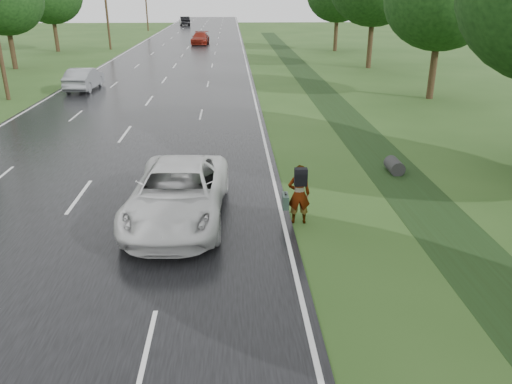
% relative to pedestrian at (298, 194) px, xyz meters
% --- Properties ---
extents(road, '(14.00, 180.00, 0.04)m').
position_rel_pedestrian_xyz_m(road, '(-7.18, 39.35, -0.93)').
color(road, black).
rests_on(road, ground).
extents(edge_stripe_east, '(0.12, 180.00, 0.01)m').
position_rel_pedestrian_xyz_m(edge_stripe_east, '(-0.43, 39.35, -0.91)').
color(edge_stripe_east, silver).
rests_on(edge_stripe_east, road).
extents(edge_stripe_west, '(0.12, 180.00, 0.01)m').
position_rel_pedestrian_xyz_m(edge_stripe_west, '(-13.93, 39.35, -0.91)').
color(edge_stripe_west, silver).
rests_on(edge_stripe_west, road).
extents(center_line, '(0.12, 180.00, 0.01)m').
position_rel_pedestrian_xyz_m(center_line, '(-7.18, 39.35, -0.91)').
color(center_line, silver).
rests_on(center_line, road).
extents(drainage_ditch, '(2.20, 120.00, 0.56)m').
position_rel_pedestrian_xyz_m(drainage_ditch, '(4.32, 13.05, -0.91)').
color(drainage_ditch, black).
rests_on(drainage_ditch, ground).
extents(utility_pole_far, '(1.60, 0.26, 10.00)m').
position_rel_pedestrian_xyz_m(utility_pole_far, '(-16.38, 49.35, 4.25)').
color(utility_pole_far, '#342615').
rests_on(utility_pole_far, ground).
extents(tree_west_d, '(6.60, 6.60, 8.80)m').
position_rel_pedestrian_xyz_m(tree_west_d, '(-21.38, 33.35, 4.87)').
color(tree_west_d, '#342615').
rests_on(tree_west_d, ground).
extents(pedestrian, '(0.82, 0.74, 1.84)m').
position_rel_pedestrian_xyz_m(pedestrian, '(0.00, 0.00, 0.00)').
color(pedestrian, '#A5998C').
rests_on(pedestrian, ground).
extents(white_pickup, '(3.06, 6.13, 1.67)m').
position_rel_pedestrian_xyz_m(white_pickup, '(-3.60, 0.38, -0.08)').
color(white_pickup, silver).
rests_on(white_pickup, road).
extents(silver_sedan, '(1.78, 4.70, 1.53)m').
position_rel_pedestrian_xyz_m(silver_sedan, '(-12.29, 22.46, -0.14)').
color(silver_sedan, gray).
rests_on(silver_sedan, road).
extents(far_car_red, '(2.36, 5.33, 1.52)m').
position_rel_pedestrian_xyz_m(far_car_red, '(-5.87, 54.79, -0.15)').
color(far_car_red, maroon).
rests_on(far_car_red, road).
extents(far_car_dark, '(2.65, 5.45, 1.72)m').
position_rel_pedestrian_xyz_m(far_car_dark, '(-11.13, 93.92, -0.05)').
color(far_car_dark, black).
rests_on(far_car_dark, road).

